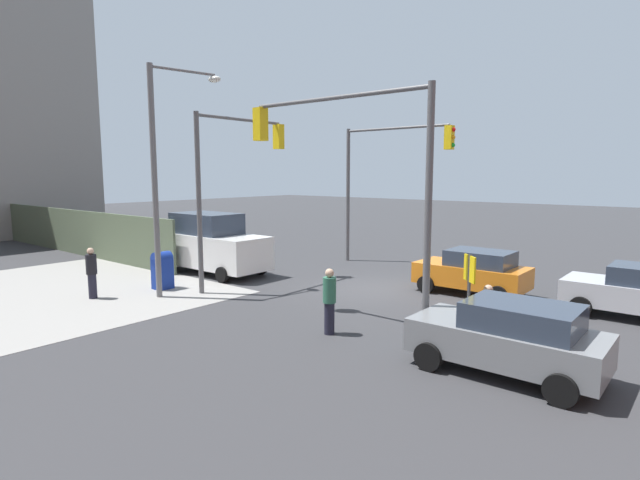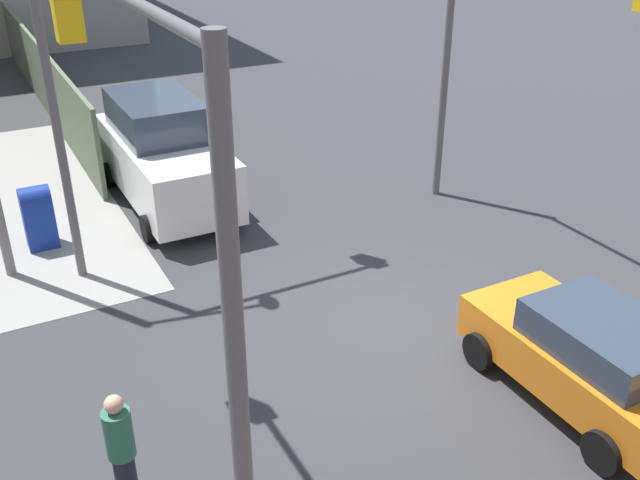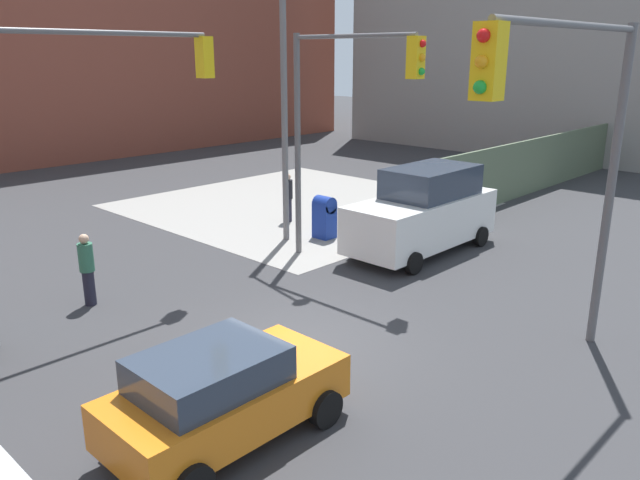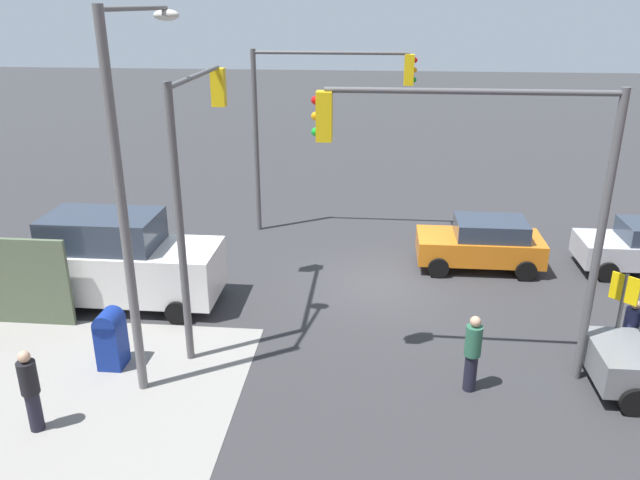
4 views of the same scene
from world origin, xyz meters
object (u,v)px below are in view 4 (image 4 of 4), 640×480
Objects in this scene: traffic_signal_nw_corner at (490,177)px; pedestrian_walking_north at (472,352)px; coupe_orange at (482,243)px; pedestrian_waiting at (30,390)px; traffic_signal_ne_corner at (197,156)px; pedestrian_crossing at (630,331)px; mailbox_blue at (111,337)px; van_white_delivery at (118,261)px; street_lamp_corner at (130,179)px; traffic_signal_se_corner at (316,105)px.

traffic_signal_nw_corner reaches higher than pedestrian_walking_north.
pedestrian_waiting reaches higher than coupe_orange.
traffic_signal_ne_corner is 10.99m from pedestrian_crossing.
van_white_delivery reaches higher than mailbox_blue.
van_white_delivery reaches higher than pedestrian_crossing.
coupe_orange is at bearing 10.85° from pedestrian_crossing.
pedestrian_waiting reaches higher than mailbox_blue.
pedestrian_walking_north is (-7.13, -0.24, -3.75)m from street_lamp_corner.
traffic_signal_se_corner is 12.23m from pedestrian_crossing.
street_lamp_corner is at bearing 159.03° from pedestrian_walking_north.
street_lamp_corner is at bearing 116.03° from pedestrian_waiting.
pedestrian_waiting is 0.99× the size of pedestrian_walking_north.
pedestrian_walking_north is (3.80, 1.40, 0.08)m from pedestrian_crossing.
traffic_signal_se_corner reaches higher than mailbox_blue.
traffic_signal_se_corner is 10.32m from street_lamp_corner.
van_white_delivery is (2.13, -3.64, -3.42)m from street_lamp_corner.
pedestrian_crossing is at bearing 134.47° from traffic_signal_se_corner.
van_white_delivery is (2.76, -1.03, -3.29)m from traffic_signal_ne_corner.
pedestrian_walking_north is at bearing 178.60° from mailbox_blue.
traffic_signal_nw_corner reaches higher than coupe_orange.
mailbox_blue is at bearing 51.88° from traffic_signal_ne_corner.
street_lamp_corner is 11.70m from pedestrian_crossing.
traffic_signal_se_corner is at bearing -127.97° from van_white_delivery.
traffic_signal_nw_corner is 1.67× the size of coupe_orange.
street_lamp_corner is (7.26, 0.94, 0.03)m from traffic_signal_nw_corner.
pedestrian_waiting is (12.60, 3.60, 0.07)m from pedestrian_crossing.
traffic_signal_ne_corner reaches higher than coupe_orange.
traffic_signal_nw_corner is 7.33m from coupe_orange.
traffic_signal_ne_corner is at bearing 129.67° from pedestrian_waiting.
pedestrian_walking_north is (-6.50, 2.37, -3.62)m from traffic_signal_ne_corner.
traffic_signal_nw_corner is at bearing 165.88° from traffic_signal_ne_corner.
traffic_signal_ne_corner is 0.81× the size of street_lamp_corner.
street_lamp_corner is 2.06× the size of coupe_orange.
mailbox_blue is at bearing 35.29° from coupe_orange.
traffic_signal_ne_corner is at bearing -14.12° from traffic_signal_nw_corner.
van_white_delivery is at bearing -71.62° from mailbox_blue.
pedestrian_walking_north is at bearing 79.74° from traffic_signal_nw_corner.
pedestrian_waiting is at bearing 63.27° from traffic_signal_ne_corner.
mailbox_blue is (1.07, -0.44, -3.94)m from street_lamp_corner.
pedestrian_waiting is at bearing 49.63° from street_lamp_corner.
traffic_signal_nw_corner reaches higher than van_white_delivery.
street_lamp_corner is at bearing 157.76° from mailbox_blue.
coupe_orange is at bearing 108.55° from pedestrian_waiting.
street_lamp_corner reaches higher than van_white_delivery.
pedestrian_crossing is (-10.93, -1.64, -3.83)m from street_lamp_corner.
street_lamp_corner reaches higher than traffic_signal_se_corner.
van_white_delivery is 13.22m from pedestrian_crossing.
traffic_signal_nw_corner is at bearing 86.23° from pedestrian_crossing.
street_lamp_corner is 8.06m from pedestrian_walking_north.
mailbox_blue is (1.70, 2.17, -3.80)m from traffic_signal_ne_corner.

